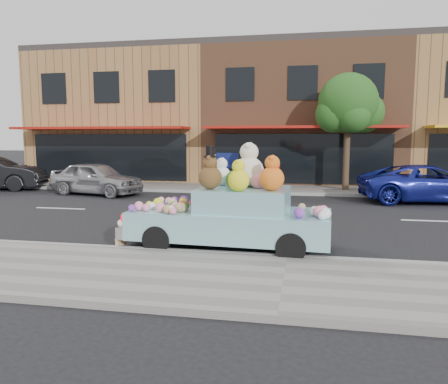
% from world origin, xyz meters
% --- Properties ---
extents(ground, '(120.00, 120.00, 0.00)m').
position_xyz_m(ground, '(0.00, 0.00, 0.00)').
color(ground, black).
rests_on(ground, ground).
extents(near_sidewalk, '(60.00, 3.00, 0.12)m').
position_xyz_m(near_sidewalk, '(0.00, -6.50, 0.06)').
color(near_sidewalk, gray).
rests_on(near_sidewalk, ground).
extents(far_sidewalk, '(60.00, 3.00, 0.12)m').
position_xyz_m(far_sidewalk, '(0.00, 6.50, 0.06)').
color(far_sidewalk, gray).
rests_on(far_sidewalk, ground).
extents(near_kerb, '(60.00, 0.12, 0.13)m').
position_xyz_m(near_kerb, '(0.00, -5.00, 0.07)').
color(near_kerb, gray).
rests_on(near_kerb, ground).
extents(far_kerb, '(60.00, 0.12, 0.13)m').
position_xyz_m(far_kerb, '(0.00, 5.00, 0.07)').
color(far_kerb, gray).
rests_on(far_kerb, ground).
extents(storefront_left, '(10.00, 9.80, 7.30)m').
position_xyz_m(storefront_left, '(-10.00, 11.97, 3.64)').
color(storefront_left, olive).
rests_on(storefront_left, ground).
extents(storefront_mid, '(10.00, 9.80, 7.30)m').
position_xyz_m(storefront_mid, '(0.00, 11.97, 3.64)').
color(storefront_mid, brown).
rests_on(storefront_mid, ground).
extents(street_tree, '(3.00, 2.70, 5.22)m').
position_xyz_m(street_tree, '(2.03, 6.55, 3.69)').
color(street_tree, '#38281C').
rests_on(street_tree, ground).
extents(car_silver, '(4.39, 2.56, 1.40)m').
position_xyz_m(car_silver, '(-8.53, 3.66, 0.70)').
color(car_silver, '#A0A0A4').
rests_on(car_silver, ground).
extents(car_blue, '(5.32, 2.94, 1.41)m').
position_xyz_m(car_blue, '(4.85, 4.00, 0.71)').
color(car_blue, '#1B2497').
rests_on(car_blue, ground).
extents(art_car, '(4.56, 1.95, 2.33)m').
position_xyz_m(art_car, '(-1.26, -4.23, 0.82)').
color(art_car, black).
rests_on(art_car, ground).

